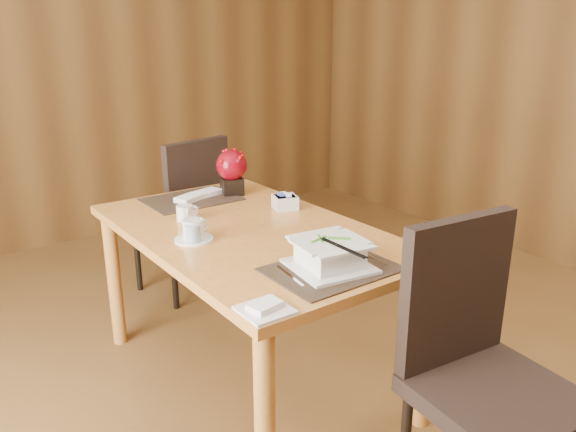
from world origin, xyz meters
TOP-DOWN VIEW (x-y plane):
  - back_wall at (0.00, 3.00)m, footprint 5.00×0.02m
  - dining_table at (0.00, 0.60)m, footprint 0.90×1.50m
  - placemat_near at (0.00, 0.05)m, footprint 0.45×0.33m
  - placemat_far at (0.00, 1.15)m, footprint 0.45×0.33m
  - soup_setting at (-0.00, 0.06)m, footprint 0.30×0.30m
  - coffee_cup at (-0.26, 0.61)m, footprint 0.16×0.16m
  - water_glass at (-0.28, 0.58)m, footprint 0.09×0.09m
  - creamer_jug at (-0.17, 0.87)m, footprint 0.10×0.10m
  - sugar_caddy at (0.30, 0.75)m, footprint 0.14×0.14m
  - berry_decor at (0.22, 1.12)m, footprint 0.16×0.16m
  - napkins_far at (0.05, 1.15)m, footprint 0.29×0.17m
  - bread_plate at (-0.37, -0.07)m, footprint 0.15×0.15m
  - near_chair at (0.21, -0.45)m, footprint 0.52×0.52m
  - far_chair at (0.18, 1.60)m, footprint 0.54×0.54m

SIDE VIEW (x-z plane):
  - far_chair at x=0.18m, z-range 0.06..1.05m
  - near_chair at x=0.21m, z-range 0.06..1.07m
  - dining_table at x=0.00m, z-range 0.28..1.03m
  - placemat_near at x=0.00m, z-range 0.75..0.76m
  - placemat_far at x=0.00m, z-range 0.75..0.76m
  - bread_plate at x=-0.37m, z-range 0.75..0.76m
  - napkins_far at x=0.05m, z-range 0.76..0.78m
  - sugar_caddy at x=0.30m, z-range 0.75..0.82m
  - creamer_jug at x=-0.17m, z-range 0.75..0.82m
  - coffee_cup at x=-0.26m, z-range 0.74..0.83m
  - soup_setting at x=0.00m, z-range 0.75..0.86m
  - water_glass at x=-0.28m, z-range 0.75..0.90m
  - berry_decor at x=0.22m, z-range 0.77..1.00m
  - back_wall at x=0.00m, z-range 0.00..2.80m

